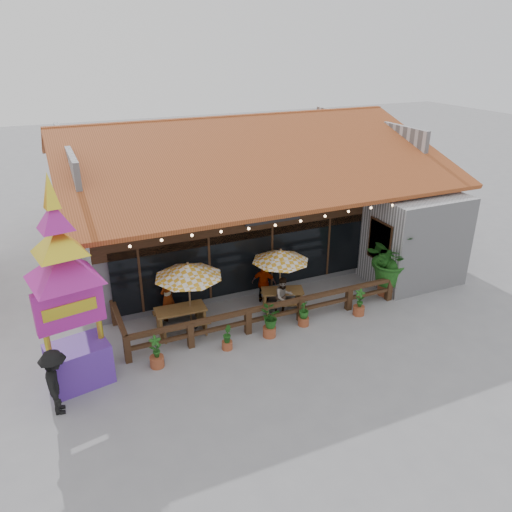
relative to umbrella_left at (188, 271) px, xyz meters
name	(u,v)px	position (x,y,z in m)	size (l,w,h in m)	color
ground	(306,311)	(4.13, -0.67, -2.14)	(100.00, 100.00, 0.00)	gray
restaurant_building	(242,203)	(4.39, 5.94, 0.06)	(15.50, 14.73, 6.09)	#B9B9BE
patio_railing	(252,313)	(1.88, -0.93, -1.53)	(10.00, 2.60, 0.92)	#412B17
umbrella_left	(188,271)	(0.00, 0.00, 0.00)	(2.50, 2.50, 2.46)	brown
umbrella_right	(281,256)	(3.51, 0.23, -0.18)	(2.45, 2.45, 2.24)	brown
picnic_table_left	(181,315)	(-0.35, -0.02, -1.59)	(1.76, 1.54, 0.81)	brown
picnic_table_right	(282,296)	(3.47, -0.06, -1.65)	(1.85, 1.72, 0.73)	brown
thai_sign_tower	(63,272)	(-3.79, -1.56, 1.38)	(2.88, 2.88, 6.66)	#542A9B
tropical_plant	(390,260)	(7.65, -0.76, -0.69)	(2.37, 2.28, 2.53)	brown
diner_a	(168,297)	(-0.56, 0.82, -1.26)	(0.64, 0.42, 1.77)	#3B2212
diner_b	(283,296)	(3.28, -0.52, -1.42)	(0.70, 0.55, 1.45)	#3B2212
diner_c	(264,283)	(3.05, 0.64, -1.36)	(0.92, 0.38, 1.56)	#3B2212
pedestrian	(56,382)	(-4.44, -2.66, -1.20)	(1.22, 0.70, 1.88)	black
planter_a	(156,354)	(-1.62, -1.75, -1.70)	(0.43, 0.43, 1.06)	brown
planter_b	(227,339)	(0.66, -1.75, -1.76)	(0.35, 0.38, 0.84)	brown
planter_c	(270,320)	(2.21, -1.62, -1.54)	(0.86, 0.85, 1.07)	brown
planter_d	(304,314)	(3.59, -1.47, -1.70)	(0.49, 0.49, 0.92)	brown
planter_e	(359,304)	(5.76, -1.64, -1.72)	(0.43, 0.42, 1.01)	brown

